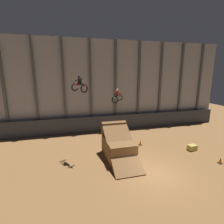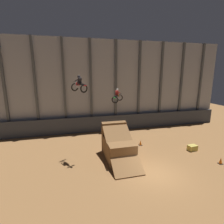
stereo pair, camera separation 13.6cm
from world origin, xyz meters
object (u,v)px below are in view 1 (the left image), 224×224
Objects in this scene: dirt_ramp at (118,146)px; traffic_cone_near_ramp at (220,160)px; traffic_cone_arena_edge at (140,143)px; rider_bike_left_air at (79,85)px; rider_bike_right_air at (117,96)px; hay_bale_trackside at (192,148)px.

dirt_ramp is 9.06× the size of traffic_cone_near_ramp.
traffic_cone_arena_edge is at bearing 31.73° from dirt_ramp.
dirt_ramp is 6.61m from rider_bike_left_air.
rider_bike_left_air is 14.00m from traffic_cone_near_ramp.
rider_bike_left_air is 1.04× the size of rider_bike_right_air.
dirt_ramp is 5.29m from rider_bike_right_air.
traffic_cone_near_ramp is at bearing -79.49° from hay_bale_trackside.
rider_bike_left_air is (-3.29, 0.75, 5.69)m from dirt_ramp.
dirt_ramp is 9.10m from traffic_cone_near_ramp.
traffic_cone_near_ramp is (8.35, -3.54, -0.80)m from dirt_ramp.
hay_bale_trackside is at bearing -36.90° from rider_bike_left_air.
dirt_ramp is 9.06× the size of traffic_cone_arena_edge.
rider_bike_left_air is 9.24m from traffic_cone_arena_edge.
rider_bike_left_air is 12.92m from hay_bale_trackside.
traffic_cone_near_ramp and traffic_cone_arena_edge have the same top height.
rider_bike_left_air is at bearing 173.04° from hay_bale_trackside.
traffic_cone_arena_edge is (-5.17, 5.51, 0.00)m from traffic_cone_near_ramp.
dirt_ramp is 5.51× the size of hay_bale_trackside.
rider_bike_left_air is 2.99× the size of traffic_cone_arena_edge.
rider_bike_left_air is at bearing -114.15° from rider_bike_right_air.
dirt_ramp is 3.83m from traffic_cone_arena_edge.
dirt_ramp is at bearing -67.80° from rider_bike_right_air.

